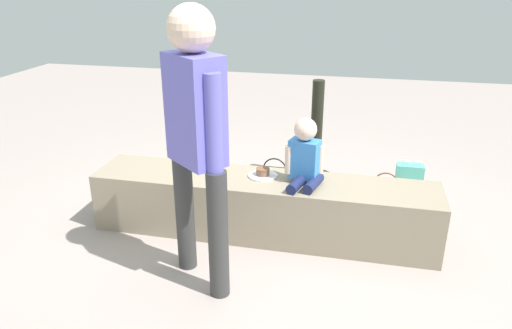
# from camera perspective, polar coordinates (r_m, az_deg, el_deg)

# --- Properties ---
(ground_plane) EXTENTS (12.00, 12.00, 0.00)m
(ground_plane) POSITION_cam_1_polar(r_m,az_deg,el_deg) (3.76, 0.80, -8.04)
(ground_plane) COLOR #A2928C
(concrete_ledge) EXTENTS (2.57, 0.49, 0.45)m
(concrete_ledge) POSITION_cam_1_polar(r_m,az_deg,el_deg) (3.65, 0.82, -4.99)
(concrete_ledge) COLOR gray
(concrete_ledge) RESTS_ON ground_plane
(child_seated) EXTENTS (0.28, 0.34, 0.48)m
(child_seated) POSITION_cam_1_polar(r_m,az_deg,el_deg) (3.43, 5.82, 1.05)
(child_seated) COLOR #1B244E
(child_seated) RESTS_ON concrete_ledge
(adult_standing) EXTENTS (0.43, 0.39, 1.73)m
(adult_standing) POSITION_cam_1_polar(r_m,az_deg,el_deg) (2.80, -7.14, 4.37)
(adult_standing) COLOR #343535
(adult_standing) RESTS_ON ground_plane
(cake_plate) EXTENTS (0.22, 0.22, 0.07)m
(cake_plate) POSITION_cam_1_polar(r_m,az_deg,el_deg) (3.60, 0.82, -1.09)
(cake_plate) COLOR white
(cake_plate) RESTS_ON concrete_ledge
(gift_bag) EXTENTS (0.24, 0.12, 0.30)m
(gift_bag) POSITION_cam_1_polar(r_m,az_deg,el_deg) (4.61, 17.72, -1.43)
(gift_bag) COLOR #59C6B2
(gift_bag) RESTS_ON ground_plane
(railing_post) EXTENTS (0.36, 0.36, 0.97)m
(railing_post) POSITION_cam_1_polar(r_m,az_deg,el_deg) (4.57, 7.10, 2.31)
(railing_post) COLOR black
(railing_post) RESTS_ON ground_plane
(water_bottle_near_gift) EXTENTS (0.07, 0.07, 0.19)m
(water_bottle_near_gift) POSITION_cam_1_polar(r_m,az_deg,el_deg) (5.12, -8.31, 1.27)
(water_bottle_near_gift) COLOR silver
(water_bottle_near_gift) RESTS_ON ground_plane
(party_cup_red) EXTENTS (0.08, 0.08, 0.11)m
(party_cup_red) POSITION_cam_1_polar(r_m,az_deg,el_deg) (4.38, -5.76, -2.72)
(party_cup_red) COLOR red
(party_cup_red) RESTS_ON ground_plane
(handbag_black_leather) EXTENTS (0.29, 0.12, 0.30)m
(handbag_black_leather) POSITION_cam_1_polar(r_m,az_deg,el_deg) (4.43, 2.20, -1.62)
(handbag_black_leather) COLOR black
(handbag_black_leather) RESTS_ON ground_plane
(handbag_brown_canvas) EXTENTS (0.28, 0.14, 0.33)m
(handbag_brown_canvas) POSITION_cam_1_polar(r_m,az_deg,el_deg) (4.20, 14.99, -3.58)
(handbag_brown_canvas) COLOR brown
(handbag_brown_canvas) RESTS_ON ground_plane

